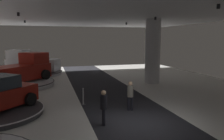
# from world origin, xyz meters

# --- Properties ---
(ground) EXTENTS (24.00, 44.00, 0.06)m
(ground) POSITION_xyz_m (0.00, 0.00, -0.02)
(ground) COLOR silver
(column_right) EXTENTS (1.30, 1.30, 5.50)m
(column_right) POSITION_xyz_m (4.71, 8.52, 2.75)
(column_right) COLOR silver
(column_right) RESTS_ON ground
(display_platform_far_left) EXTENTS (5.68, 5.68, 0.35)m
(display_platform_far_left) POSITION_xyz_m (-6.41, 10.18, 0.20)
(display_platform_far_left) COLOR #B7B7BC
(display_platform_far_left) RESTS_ON ground
(pickup_truck_far_left) EXTENTS (5.24, 5.22, 2.30)m
(pickup_truck_far_left) POSITION_xyz_m (-6.18, 10.40, 1.29)
(pickup_truck_far_left) COLOR maroon
(pickup_truck_far_left) RESTS_ON display_platform_far_left
(display_platform_deep_left) EXTENTS (5.94, 5.94, 0.34)m
(display_platform_deep_left) POSITION_xyz_m (-5.57, 16.01, 0.19)
(display_platform_deep_left) COLOR #B7B7BC
(display_platform_deep_left) RESTS_ON ground
(pickup_truck_deep_left) EXTENTS (5.70, 4.12, 2.30)m
(pickup_truck_deep_left) POSITION_xyz_m (-5.87, 16.12, 1.27)
(pickup_truck_deep_left) COLOR silver
(pickup_truck_deep_left) RESTS_ON display_platform_deep_left
(visitor_walking_near) EXTENTS (0.32, 0.32, 1.59)m
(visitor_walking_near) POSITION_xyz_m (0.20, 1.89, 0.91)
(visitor_walking_near) COLOR black
(visitor_walking_near) RESTS_ON ground
(visitor_walking_far) EXTENTS (0.32, 0.32, 1.59)m
(visitor_walking_far) POSITION_xyz_m (-1.65, 0.29, 0.91)
(visitor_walking_far) COLOR black
(visitor_walking_far) RESTS_ON ground
(stanchion_a) EXTENTS (0.28, 0.28, 1.01)m
(stanchion_a) POSITION_xyz_m (-2.08, 3.56, 0.37)
(stanchion_a) COLOR #333338
(stanchion_a) RESTS_ON ground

